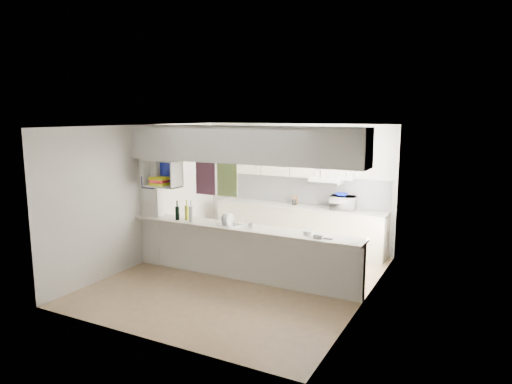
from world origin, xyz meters
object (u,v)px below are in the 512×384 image
Objects in this scene: bowl at (342,195)px; wine_bottles at (185,213)px; dish_rack at (229,220)px; microwave at (343,203)px.

wine_bottles reaches higher than bowl.
dish_rack is 1.14× the size of wine_bottles.
wine_bottles is at bearing -165.21° from dish_rack.
microwave is 2.00× the size of bowl.
wine_bottles is at bearing 39.25° from microwave.
microwave is 2.54m from dish_rack.
dish_rack is (-1.36, -2.14, -0.05)m from microwave.
microwave is at bearing 44.71° from wine_bottles.
bowl is 0.65× the size of wine_bottles.
wine_bottles is (-2.22, -2.20, 0.00)m from microwave.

